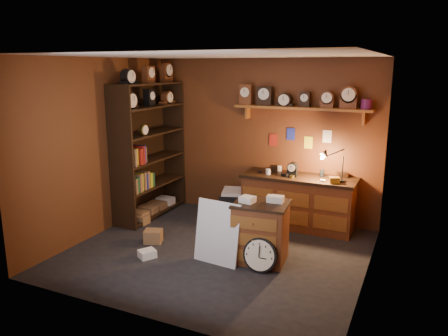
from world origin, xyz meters
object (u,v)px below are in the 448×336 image
low_cabinet (261,230)px  shelving_unit (148,145)px  workbench (298,199)px  big_round_clock (260,255)px

low_cabinet → shelving_unit: bearing=152.0°
shelving_unit → low_cabinet: shelving_unit is taller
workbench → shelving_unit: bearing=-169.0°
big_round_clock → low_cabinet: bearing=110.0°
workbench → low_cabinet: bearing=-94.2°
workbench → low_cabinet: workbench is taller
shelving_unit → big_round_clock: 3.03m
shelving_unit → workbench: (2.54, 0.49, -0.78)m
shelving_unit → low_cabinet: size_ratio=2.86×
workbench → low_cabinet: size_ratio=2.02×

